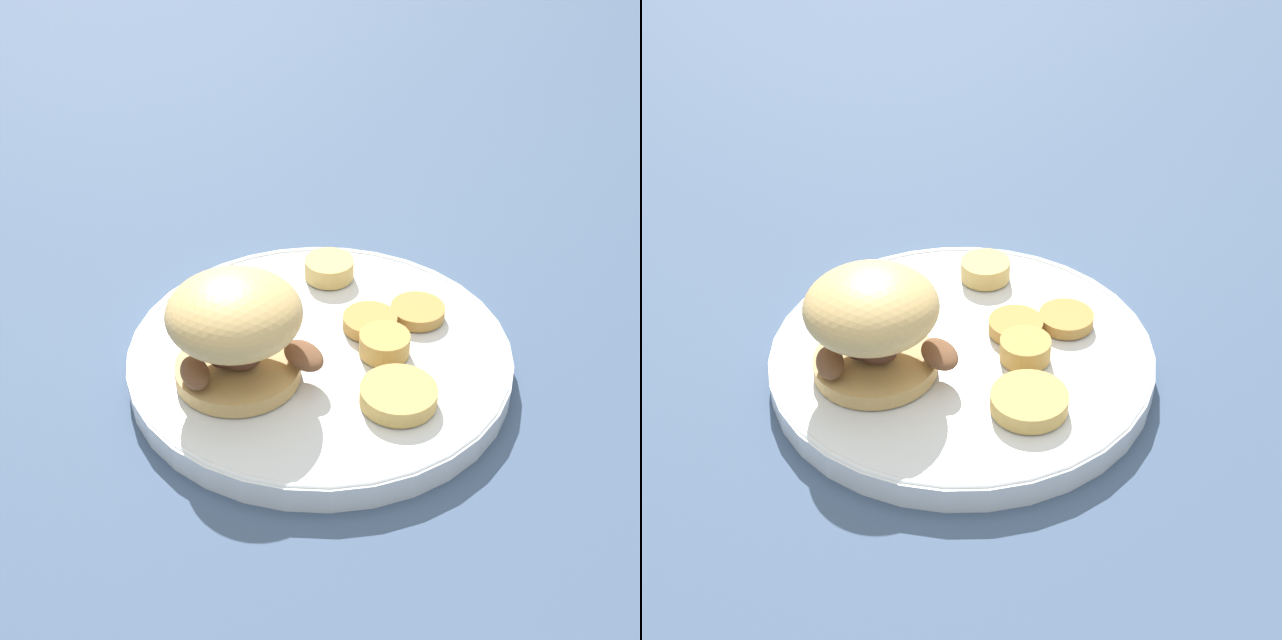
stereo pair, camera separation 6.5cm
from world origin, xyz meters
The scene contains 8 objects.
ground_plane centered at (0.00, 0.00, 0.00)m, with size 4.00×4.00×0.00m, color #3D5170.
dinner_plate centered at (0.00, 0.00, 0.01)m, with size 0.29×0.29×0.02m.
sandwich centered at (-0.05, -0.04, 0.07)m, with size 0.12×0.10×0.08m.
potato_round_0 centered at (-0.01, 0.10, 0.03)m, with size 0.04×0.04×0.02m, color #DBB766.
potato_round_1 centered at (0.03, 0.03, 0.03)m, with size 0.04×0.04×0.01m, color #BC8942.
potato_round_2 centered at (0.05, 0.00, 0.03)m, with size 0.04×0.04×0.02m, color tan.
potato_round_3 centered at (0.06, -0.05, 0.03)m, with size 0.05×0.05×0.01m, color tan.
potato_round_4 centered at (0.07, 0.05, 0.03)m, with size 0.04×0.04×0.01m, color #BC8942.
Camera 2 is at (0.14, -0.51, 0.44)m, focal length 50.00 mm.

